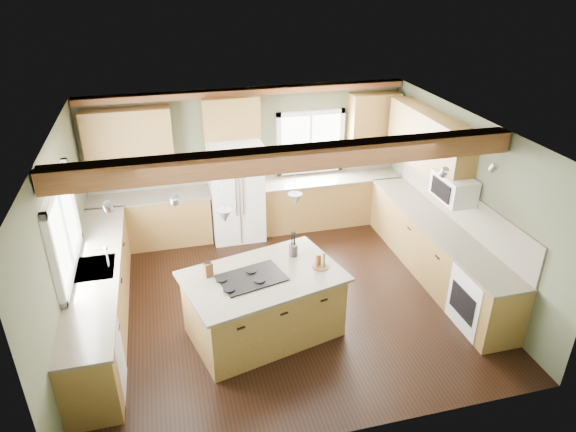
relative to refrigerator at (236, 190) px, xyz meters
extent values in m
plane|color=black|center=(0.30, -2.12, -0.90)|extent=(5.60, 5.60, 0.00)
plane|color=silver|center=(0.30, -2.12, 1.70)|extent=(5.60, 5.60, 0.00)
plane|color=#4F553C|center=(0.30, 0.38, 0.40)|extent=(5.60, 0.00, 5.60)
plane|color=#4F553C|center=(-2.50, -2.12, 0.40)|extent=(0.00, 5.00, 5.00)
plane|color=#4F553C|center=(3.10, -2.12, 0.40)|extent=(0.00, 5.00, 5.00)
cube|color=#542A18|center=(0.30, -2.79, 1.57)|extent=(5.55, 0.26, 0.26)
cube|color=#542A18|center=(0.30, 0.28, 1.64)|extent=(5.55, 0.20, 0.10)
cube|color=brown|center=(0.30, 0.36, 0.31)|extent=(5.58, 0.03, 0.58)
cube|color=brown|center=(3.08, -2.07, 0.31)|extent=(0.03, 3.70, 0.58)
cube|color=brown|center=(-1.49, 0.08, -0.46)|extent=(2.02, 0.60, 0.88)
cube|color=brown|center=(-1.49, 0.08, 0.00)|extent=(2.06, 0.64, 0.04)
cube|color=brown|center=(1.79, 0.08, -0.46)|extent=(2.62, 0.60, 0.88)
cube|color=brown|center=(1.79, 0.08, 0.00)|extent=(2.66, 0.64, 0.04)
cube|color=brown|center=(-2.20, -2.07, -0.46)|extent=(0.60, 3.70, 0.88)
cube|color=brown|center=(-2.20, -2.07, 0.00)|extent=(0.64, 3.74, 0.04)
cube|color=brown|center=(2.80, -2.07, -0.46)|extent=(0.60, 3.70, 0.88)
cube|color=brown|center=(2.80, -2.07, 0.00)|extent=(0.64, 3.74, 0.04)
cube|color=brown|center=(-1.69, 0.21, 1.05)|extent=(1.40, 0.35, 0.90)
cube|color=brown|center=(0.00, 0.21, 1.25)|extent=(0.96, 0.35, 0.70)
cube|color=brown|center=(2.92, -1.22, 1.05)|extent=(0.35, 2.20, 0.90)
cube|color=brown|center=(2.60, 0.21, 1.05)|extent=(0.90, 0.35, 0.90)
cube|color=white|center=(-2.48, -2.07, 0.65)|extent=(0.04, 1.60, 1.05)
cube|color=white|center=(1.45, 0.36, 0.65)|extent=(1.10, 0.04, 1.00)
cube|color=#262628|center=(-2.20, -2.07, 0.01)|extent=(0.50, 0.65, 0.03)
cylinder|color=#B2B2B7|center=(-2.02, -2.07, 0.15)|extent=(0.02, 0.02, 0.28)
cube|color=white|center=(-2.19, -3.37, -0.47)|extent=(0.60, 0.60, 0.84)
cube|color=white|center=(2.79, -3.37, -0.47)|extent=(0.60, 0.72, 0.84)
cube|color=white|center=(2.88, -2.17, 0.65)|extent=(0.40, 0.70, 0.38)
cone|color=#B2B2B7|center=(-0.55, -2.90, 0.98)|extent=(0.18, 0.18, 0.16)
cone|color=#B2B2B7|center=(0.35, -2.67, 0.98)|extent=(0.18, 0.18, 0.16)
cube|color=white|center=(0.00, 0.00, 0.00)|extent=(0.90, 0.74, 1.80)
cube|color=olive|center=(-0.10, -2.79, -0.46)|extent=(2.08, 1.56, 0.88)
cube|color=brown|center=(-0.10, -2.79, 0.00)|extent=(2.24, 1.71, 0.04)
cube|color=black|center=(-0.25, -2.83, 0.03)|extent=(0.91, 0.72, 0.02)
cube|color=brown|center=(-0.78, -2.63, 0.11)|extent=(0.14, 0.12, 0.18)
cylinder|color=#423A35|center=(0.40, -2.41, 0.10)|extent=(0.16, 0.16, 0.16)
camera|label=1|loc=(-1.15, -8.20, 3.65)|focal=32.00mm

